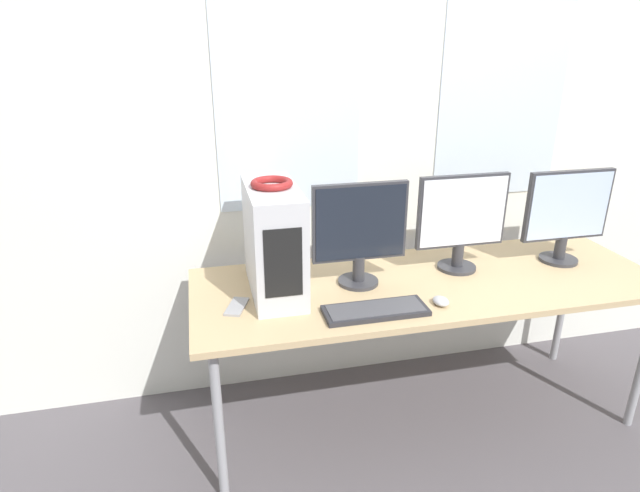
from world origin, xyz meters
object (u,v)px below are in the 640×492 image
monitor_main (360,231)px  monitor_right_far (567,213)px  mouse (441,301)px  keyboard (375,310)px  headphones (272,183)px  pc_tower (274,241)px  monitor_right_near (462,219)px  cell_phone (237,307)px

monitor_main → monitor_right_far: bearing=1.0°
monitor_main → mouse: size_ratio=5.53×
monitor_right_far → keyboard: size_ratio=1.09×
headphones → keyboard: headphones is taller
pc_tower → monitor_main: (0.37, -0.01, 0.02)m
headphones → monitor_main: headphones is taller
monitor_right_near → keyboard: size_ratio=1.09×
monitor_main → cell_phone: size_ratio=2.79×
pc_tower → headphones: 0.25m
pc_tower → mouse: (0.65, -0.29, -0.22)m
pc_tower → monitor_right_near: pc_tower is taller
headphones → monitor_right_far: (1.41, 0.00, -0.23)m
mouse → headphones: bearing=156.1°
keyboard → mouse: 0.29m
headphones → keyboard: bearing=-39.3°
monitor_right_near → cell_phone: 1.10m
headphones → monitor_right_far: size_ratio=0.38×
mouse → cell_phone: size_ratio=0.50×
keyboard → mouse: size_ratio=5.02×
monitor_main → pc_tower: bearing=177.8°
mouse → cell_phone: bearing=168.8°
mouse → monitor_right_near: bearing=54.1°
monitor_main → monitor_right_far: (1.04, 0.02, -0.00)m
headphones → monitor_main: 0.44m
keyboard → monitor_right_near: bearing=32.2°
mouse → cell_phone: 0.84m
cell_phone → pc_tower: bearing=55.4°
headphones → monitor_right_far: 1.43m
cell_phone → monitor_right_far: bearing=25.4°
headphones → monitor_main: size_ratio=0.37×
mouse → cell_phone: mouse is taller
pc_tower → keyboard: 0.52m
pc_tower → mouse: pc_tower is taller
monitor_right_far → mouse: bearing=-159.2°
keyboard → mouse: mouse is taller
monitor_main → cell_phone: bearing=-168.9°
monitor_right_near → monitor_right_far: size_ratio=1.01×
monitor_right_near → monitor_main: bearing=-174.7°
keyboard → monitor_main: bearing=87.3°
pc_tower → mouse: 0.74m
pc_tower → monitor_right_near: bearing=2.1°
monitor_right_near → monitor_right_far: bearing=-3.1°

